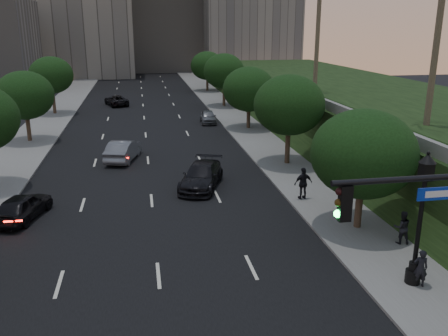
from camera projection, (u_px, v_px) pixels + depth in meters
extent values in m
cube|color=black|center=(146.00, 140.00, 43.42)|extent=(16.00, 140.00, 0.02)
cube|color=slate|center=(255.00, 135.00, 45.13)|extent=(4.50, 140.00, 0.15)
cube|color=slate|center=(28.00, 144.00, 41.68)|extent=(4.50, 140.00, 0.15)
cube|color=black|center=(381.00, 115.00, 44.67)|extent=(18.00, 90.00, 4.00)
cube|color=slate|center=(296.00, 92.00, 42.56)|extent=(0.35, 90.00, 0.70)
cube|color=gray|center=(163.00, 12.00, 108.54)|extent=(22.00, 18.00, 26.00)
cylinder|color=#38281C|center=(359.00, 203.00, 24.01)|extent=(0.36, 0.36, 2.86)
ellipsoid|color=black|center=(363.00, 154.00, 23.26)|extent=(5.20, 5.20, 4.42)
cylinder|color=#38281C|center=(288.00, 144.00, 35.27)|extent=(0.36, 0.36, 3.21)
ellipsoid|color=black|center=(289.00, 105.00, 34.43)|extent=(5.20, 5.20, 4.42)
cylinder|color=#38281C|center=(248.00, 115.00, 47.58)|extent=(0.36, 0.36, 2.86)
ellipsoid|color=black|center=(249.00, 89.00, 46.82)|extent=(5.20, 5.20, 4.42)
cylinder|color=#38281C|center=(224.00, 94.00, 60.72)|extent=(0.36, 0.36, 3.21)
ellipsoid|color=black|center=(224.00, 71.00, 59.88)|extent=(5.20, 5.20, 4.42)
cylinder|color=#38281C|center=(207.00, 82.00, 74.91)|extent=(0.36, 0.36, 2.86)
ellipsoid|color=black|center=(207.00, 66.00, 74.16)|extent=(5.20, 5.20, 4.42)
cylinder|color=#38281C|center=(28.00, 126.00, 42.20)|extent=(0.36, 0.36, 2.99)
ellipsoid|color=black|center=(25.00, 95.00, 41.42)|extent=(5.00, 5.00, 4.25)
cylinder|color=#38281C|center=(54.00, 101.00, 55.36)|extent=(0.36, 0.36, 3.26)
ellipsoid|color=black|center=(51.00, 75.00, 54.50)|extent=(5.00, 5.00, 4.25)
cylinder|color=#4C4233|center=(439.00, 27.00, 28.41)|extent=(0.40, 0.40, 12.00)
cylinder|color=#4C4233|center=(319.00, 12.00, 42.87)|extent=(0.40, 0.40, 14.50)
cylinder|color=black|center=(430.00, 178.00, 12.23)|extent=(5.40, 0.16, 0.16)
cube|color=black|center=(345.00, 203.00, 12.00)|extent=(0.32, 0.22, 0.95)
sphere|color=black|center=(339.00, 192.00, 11.87)|extent=(0.20, 0.20, 0.20)
sphere|color=#3F2B0A|center=(338.00, 203.00, 11.96)|extent=(0.20, 0.20, 0.20)
sphere|color=#19F24C|center=(338.00, 214.00, 12.05)|extent=(0.20, 0.20, 0.20)
cube|color=#0D32B2|center=(442.00, 193.00, 12.42)|extent=(1.40, 0.05, 0.35)
cylinder|color=black|center=(412.00, 278.00, 19.01)|extent=(0.60, 0.60, 0.70)
cylinder|color=black|center=(414.00, 267.00, 18.86)|extent=(0.40, 0.40, 0.40)
cylinder|color=black|center=(420.00, 222.00, 18.30)|extent=(0.18, 0.18, 3.60)
cube|color=black|center=(426.00, 171.00, 17.71)|extent=(0.42, 0.42, 0.70)
cone|color=black|center=(428.00, 158.00, 17.56)|extent=(0.64, 0.64, 0.35)
sphere|color=black|center=(429.00, 153.00, 17.51)|extent=(0.14, 0.14, 0.14)
imported|color=black|center=(23.00, 206.00, 25.50)|extent=(2.83, 4.56, 1.45)
imported|color=slate|center=(123.00, 150.00, 36.68)|extent=(2.90, 5.18, 1.61)
imported|color=black|center=(116.00, 100.00, 61.85)|extent=(3.60, 5.33, 1.36)
imported|color=black|center=(201.00, 176.00, 30.52)|extent=(3.86, 5.78, 1.55)
imported|color=slate|center=(208.00, 117.00, 50.77)|extent=(1.80, 4.05, 1.35)
imported|color=black|center=(420.00, 268.00, 18.61)|extent=(0.65, 0.51, 1.55)
imported|color=black|center=(402.00, 227.00, 22.29)|extent=(0.89, 0.76, 1.62)
imported|color=black|center=(303.00, 183.00, 28.03)|extent=(1.18, 0.60, 1.93)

